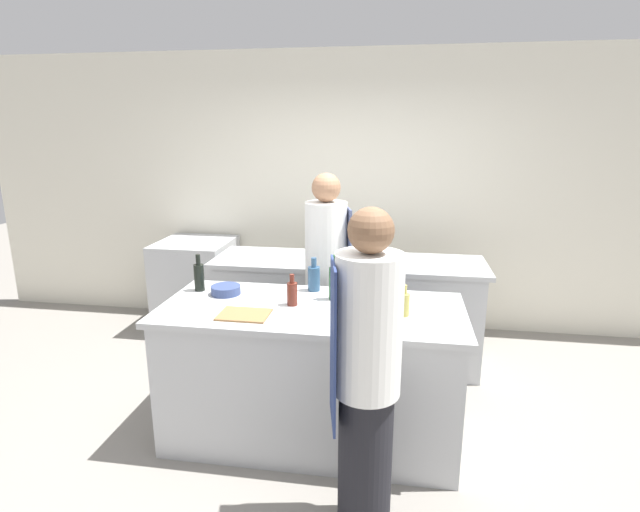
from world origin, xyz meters
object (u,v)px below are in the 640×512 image
(bottle_olive_oil, at_px, (334,282))
(bottle_vinegar, at_px, (314,278))
(bottle_cooking_oil, at_px, (292,293))
(bowl_prep_small, at_px, (226,290))
(chef_at_stove, at_px, (326,281))
(bottle_water, at_px, (345,284))
(bowl_mixing_large, at_px, (356,321))
(bottle_sauce, at_px, (404,304))
(oven_range, at_px, (197,285))
(bottle_wine, at_px, (199,276))
(chef_at_prep_near, at_px, (366,377))

(bottle_olive_oil, distance_m, bottle_vinegar, 0.23)
(bottle_cooking_oil, xyz_separation_m, bowl_prep_small, (-0.50, 0.14, -0.05))
(bottle_cooking_oil, relative_size, bowl_prep_small, 1.03)
(chef_at_stove, xyz_separation_m, bottle_water, (0.19, -0.45, 0.13))
(bottle_vinegar, distance_m, bowl_mixing_large, 0.71)
(bottle_sauce, bearing_deg, bottle_olive_oil, 153.59)
(bottle_cooking_oil, height_order, bottle_water, bottle_cooking_oil)
(bottle_cooking_oil, distance_m, bottle_water, 0.41)
(oven_range, relative_size, bottle_wine, 3.50)
(chef_at_prep_near, bearing_deg, bottle_vinegar, 11.36)
(bowl_prep_small, bearing_deg, chef_at_prep_near, -41.24)
(bottle_olive_oil, height_order, bottle_sauce, bottle_olive_oil)
(bottle_wine, bearing_deg, bowl_mixing_large, -22.90)
(bottle_wine, relative_size, bowl_mixing_large, 1.17)
(chef_at_prep_near, bearing_deg, chef_at_stove, 4.69)
(bottle_vinegar, bearing_deg, bottle_olive_oil, -44.20)
(bowl_mixing_large, xyz_separation_m, bowl_prep_small, (-0.95, 0.44, -0.01))
(bottle_sauce, height_order, bowl_prep_small, bottle_sauce)
(bottle_sauce, bearing_deg, bowl_prep_small, 170.02)
(chef_at_prep_near, height_order, bottle_wine, chef_at_prep_near)
(chef_at_stove, xyz_separation_m, bottle_vinegar, (-0.03, -0.40, 0.15))
(chef_at_stove, bearing_deg, bottle_water, 7.54)
(oven_range, relative_size, chef_at_stove, 0.54)
(bottle_sauce, height_order, bottle_water, bottle_sauce)
(oven_range, xyz_separation_m, bowl_mixing_large, (1.83, -1.99, 0.51))
(oven_range, bearing_deg, bottle_olive_oil, -43.00)
(chef_at_prep_near, xyz_separation_m, bottle_olive_oil, (-0.28, 0.93, 0.19))
(chef_at_prep_near, height_order, bowl_prep_small, chef_at_prep_near)
(bottle_vinegar, bearing_deg, chef_at_prep_near, -67.56)
(bottle_sauce, distance_m, bowl_mixing_large, 0.36)
(bottle_olive_oil, height_order, bottle_water, bottle_olive_oil)
(bottle_sauce, height_order, bowl_mixing_large, bottle_sauce)
(bottle_cooking_oil, height_order, bottle_sauce, bottle_cooking_oil)
(oven_range, relative_size, bowl_mixing_large, 4.10)
(bottle_olive_oil, height_order, bowl_prep_small, bottle_olive_oil)
(bottle_sauce, relative_size, bowl_mixing_large, 0.87)
(bottle_olive_oil, bearing_deg, bottle_vinegar, 135.80)
(bottle_olive_oil, height_order, bowl_mixing_large, bottle_olive_oil)
(chef_at_prep_near, bearing_deg, bowl_mixing_large, 0.24)
(bottle_sauce, bearing_deg, bottle_cooking_oil, 174.11)
(bottle_olive_oil, height_order, bottle_vinegar, bottle_olive_oil)
(bottle_water, bearing_deg, chef_at_prep_near, -77.68)
(chef_at_stove, relative_size, bowl_mixing_large, 7.64)
(bottle_water, bearing_deg, bowl_prep_small, -171.48)
(chef_at_stove, relative_size, bottle_cooking_oil, 8.25)
(bottle_cooking_oil, relative_size, bowl_mixing_large, 0.93)
(oven_range, bearing_deg, bottle_water, -39.97)
(bottle_cooking_oil, height_order, bowl_prep_small, bottle_cooking_oil)
(chef_at_stove, distance_m, bottle_wine, 1.00)
(chef_at_stove, relative_size, bottle_vinegar, 7.20)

